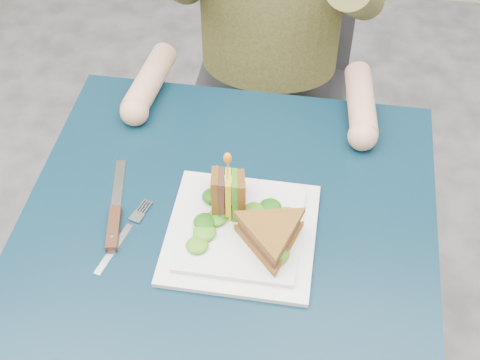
% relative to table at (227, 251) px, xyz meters
% --- Properties ---
extents(table, '(0.75, 0.75, 0.73)m').
position_rel_table_xyz_m(table, '(0.00, 0.00, 0.00)').
color(table, black).
rests_on(table, ground).
extents(chair, '(0.42, 0.40, 0.93)m').
position_rel_table_xyz_m(chair, '(0.00, 0.73, -0.11)').
color(chair, '#47474C').
rests_on(chair, ground).
extents(plate, '(0.26, 0.26, 0.02)m').
position_rel_table_xyz_m(plate, '(0.03, -0.02, 0.09)').
color(plate, white).
rests_on(plate, table).
extents(sandwich_flat, '(0.20, 0.20, 0.05)m').
position_rel_table_xyz_m(sandwich_flat, '(0.09, -0.04, 0.12)').
color(sandwich_flat, brown).
rests_on(sandwich_flat, plate).
extents(sandwich_upright, '(0.08, 0.13, 0.13)m').
position_rel_table_xyz_m(sandwich_upright, '(0.00, 0.03, 0.13)').
color(sandwich_upright, brown).
rests_on(sandwich_upright, plate).
extents(fork, '(0.06, 0.18, 0.01)m').
position_rel_table_xyz_m(fork, '(-0.18, -0.06, 0.08)').
color(fork, silver).
rests_on(fork, table).
extents(knife, '(0.06, 0.22, 0.02)m').
position_rel_table_xyz_m(knife, '(-0.20, -0.02, 0.09)').
color(knife, silver).
rests_on(knife, table).
extents(toothpick, '(0.01, 0.01, 0.06)m').
position_rel_table_xyz_m(toothpick, '(0.00, 0.03, 0.20)').
color(toothpick, tan).
rests_on(toothpick, sandwich_upright).
extents(toothpick_frill, '(0.01, 0.01, 0.02)m').
position_rel_table_xyz_m(toothpick_frill, '(0.00, 0.03, 0.23)').
color(toothpick_frill, orange).
rests_on(toothpick_frill, sandwich_upright).
extents(lettuce_spill, '(0.15, 0.13, 0.02)m').
position_rel_table_xyz_m(lettuce_spill, '(0.04, -0.01, 0.11)').
color(lettuce_spill, '#337A14').
rests_on(lettuce_spill, plate).
extents(onion_ring, '(0.04, 0.04, 0.02)m').
position_rel_table_xyz_m(onion_ring, '(0.05, -0.01, 0.11)').
color(onion_ring, '#9E4C7A').
rests_on(onion_ring, plate).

